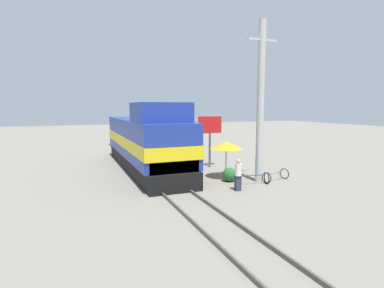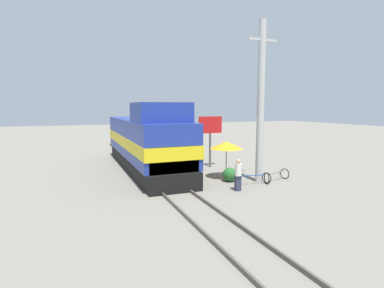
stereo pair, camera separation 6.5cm
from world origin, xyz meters
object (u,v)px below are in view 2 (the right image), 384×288
at_px(person_bystander, 238,174).
at_px(bicycle_spare, 276,176).
at_px(utility_pole, 261,102).
at_px(locomotive, 146,142).
at_px(vendor_umbrella, 226,145).
at_px(billboard_sign, 210,129).
at_px(bicycle, 252,179).

bearing_deg(person_bystander, bicycle_spare, 17.19).
relative_size(person_bystander, bicycle_spare, 0.89).
xyz_separation_m(utility_pole, person_bystander, (-2.10, -1.25, -3.64)).
height_order(person_bystander, bicycle_spare, person_bystander).
bearing_deg(bicycle_spare, locomotive, 28.56).
distance_m(vendor_umbrella, billboard_sign, 3.51).
height_order(locomotive, person_bystander, locomotive).
bearing_deg(utility_pole, vendor_umbrella, 133.28).
relative_size(billboard_sign, person_bystander, 2.19).
xyz_separation_m(vendor_umbrella, bicycle, (0.63, -1.89, -1.66)).
xyz_separation_m(utility_pole, billboard_sign, (-0.79, 4.82, -1.83)).
xyz_separation_m(billboard_sign, bicycle_spare, (1.78, -5.12, -2.37)).
xyz_separation_m(locomotive, billboard_sign, (4.38, -0.97, 0.83)).
bearing_deg(utility_pole, bicycle, -147.30).
distance_m(billboard_sign, bicycle, 5.79).
height_order(locomotive, utility_pole, utility_pole).
height_order(utility_pole, bicycle_spare, utility_pole).
bearing_deg(person_bystander, utility_pole, 30.66).
height_order(locomotive, bicycle, locomotive).
relative_size(locomotive, person_bystander, 8.35).
distance_m(utility_pole, vendor_umbrella, 3.20).
bearing_deg(locomotive, person_bystander, -66.42).
relative_size(vendor_umbrella, bicycle_spare, 1.20).
xyz_separation_m(utility_pole, bicycle_spare, (0.98, -0.29, -4.21)).
xyz_separation_m(vendor_umbrella, billboard_sign, (0.55, 3.40, 0.70)).
xyz_separation_m(vendor_umbrella, person_bystander, (-0.76, -2.67, -1.11)).
relative_size(vendor_umbrella, person_bystander, 1.35).
relative_size(bicycle, bicycle_spare, 0.97).
distance_m(utility_pole, person_bystander, 4.39).
bearing_deg(person_bystander, vendor_umbrella, 74.17).
distance_m(utility_pole, billboard_sign, 5.22).
xyz_separation_m(locomotive, person_bystander, (3.07, -7.04, -0.98)).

